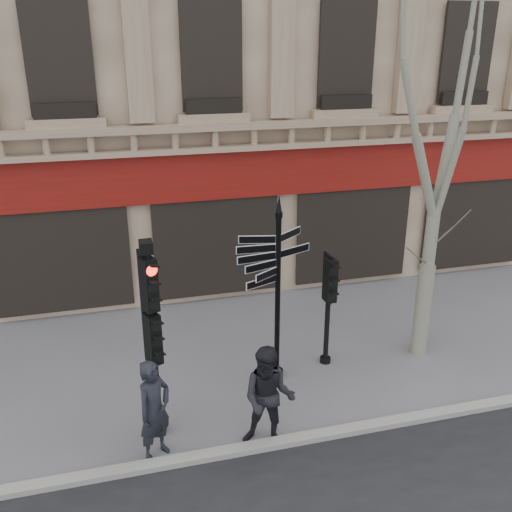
{
  "coord_description": "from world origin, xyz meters",
  "views": [
    {
      "loc": [
        -2.7,
        -9.42,
        7.0
      ],
      "look_at": [
        -0.03,
        0.6,
        2.95
      ],
      "focal_mm": 40.0,
      "sensor_mm": 36.0,
      "label": 1
    }
  ],
  "objects_px": {
    "fingerpost": "(278,259)",
    "traffic_signal_secondary": "(329,291)",
    "traffic_signal_main": "(151,318)",
    "plane_tree": "(449,90)",
    "pedestrian_b": "(269,398)",
    "pedestrian_a": "(155,410)"
  },
  "relations": [
    {
      "from": "pedestrian_b",
      "to": "fingerpost",
      "type": "bearing_deg",
      "value": 93.13
    },
    {
      "from": "fingerpost",
      "to": "traffic_signal_secondary",
      "type": "relative_size",
      "value": 1.61
    },
    {
      "from": "fingerpost",
      "to": "traffic_signal_main",
      "type": "relative_size",
      "value": 1.07
    },
    {
      "from": "plane_tree",
      "to": "pedestrian_b",
      "type": "height_order",
      "value": "plane_tree"
    },
    {
      "from": "traffic_signal_secondary",
      "to": "traffic_signal_main",
      "type": "bearing_deg",
      "value": -161.74
    },
    {
      "from": "plane_tree",
      "to": "traffic_signal_main",
      "type": "bearing_deg",
      "value": -167.64
    },
    {
      "from": "traffic_signal_main",
      "to": "pedestrian_b",
      "type": "relative_size",
      "value": 1.93
    },
    {
      "from": "plane_tree",
      "to": "pedestrian_a",
      "type": "height_order",
      "value": "plane_tree"
    },
    {
      "from": "fingerpost",
      "to": "traffic_signal_secondary",
      "type": "bearing_deg",
      "value": -0.29
    },
    {
      "from": "traffic_signal_main",
      "to": "pedestrian_a",
      "type": "distance_m",
      "value": 1.6
    },
    {
      "from": "pedestrian_b",
      "to": "traffic_signal_secondary",
      "type": "bearing_deg",
      "value": 72.9
    },
    {
      "from": "fingerpost",
      "to": "pedestrian_a",
      "type": "height_order",
      "value": "fingerpost"
    },
    {
      "from": "fingerpost",
      "to": "traffic_signal_secondary",
      "type": "distance_m",
      "value": 1.6
    },
    {
      "from": "traffic_signal_secondary",
      "to": "pedestrian_b",
      "type": "xyz_separation_m",
      "value": [
        -2.03,
        -2.34,
        -0.79
      ]
    },
    {
      "from": "traffic_signal_secondary",
      "to": "fingerpost",
      "type": "bearing_deg",
      "value": -171.1
    },
    {
      "from": "traffic_signal_main",
      "to": "traffic_signal_secondary",
      "type": "xyz_separation_m",
      "value": [
        3.92,
        1.5,
        -0.64
      ]
    },
    {
      "from": "traffic_signal_main",
      "to": "pedestrian_a",
      "type": "bearing_deg",
      "value": -121.07
    },
    {
      "from": "traffic_signal_main",
      "to": "plane_tree",
      "type": "distance_m",
      "value": 7.26
    },
    {
      "from": "pedestrian_a",
      "to": "pedestrian_b",
      "type": "relative_size",
      "value": 0.96
    },
    {
      "from": "traffic_signal_main",
      "to": "traffic_signal_secondary",
      "type": "distance_m",
      "value": 4.24
    },
    {
      "from": "pedestrian_a",
      "to": "traffic_signal_main",
      "type": "bearing_deg",
      "value": 41.35
    },
    {
      "from": "fingerpost",
      "to": "plane_tree",
      "type": "xyz_separation_m",
      "value": [
        3.52,
        0.11,
        3.21
      ]
    }
  ]
}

